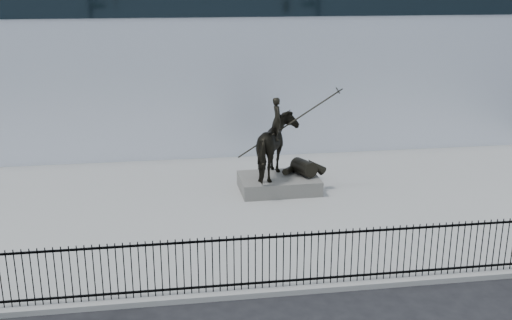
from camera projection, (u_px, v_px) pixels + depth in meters
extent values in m
plane|color=black|center=(294.00, 317.00, 14.26)|extent=(120.00, 120.00, 0.00)
cube|color=gray|center=(251.00, 208.00, 20.86)|extent=(30.00, 12.00, 0.15)
cube|color=silver|center=(216.00, 42.00, 31.86)|extent=(44.00, 14.00, 9.00)
cube|color=black|center=(284.00, 281.00, 15.35)|extent=(22.00, 0.05, 0.05)
cube|color=black|center=(284.00, 236.00, 14.99)|extent=(22.00, 0.05, 0.05)
cube|color=black|center=(284.00, 260.00, 15.18)|extent=(22.00, 0.03, 1.50)
cube|color=#5D5955|center=(279.00, 183.00, 22.27)|extent=(2.92, 2.04, 0.54)
imported|color=black|center=(279.00, 147.00, 21.86)|extent=(2.00, 2.32, 2.30)
imported|color=black|center=(277.00, 119.00, 21.53)|extent=(0.38, 0.57, 1.55)
cylinder|color=black|center=(288.00, 125.00, 21.67)|extent=(3.70, 0.12, 2.34)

